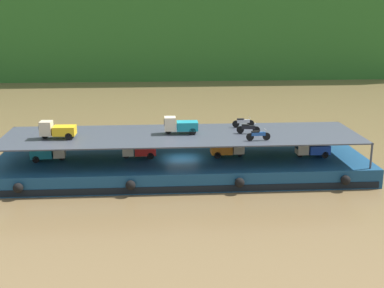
# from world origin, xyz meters

# --- Properties ---
(ground_plane) EXTENTS (400.00, 400.00, 0.00)m
(ground_plane) POSITION_xyz_m (0.00, 0.00, 0.00)
(ground_plane) COLOR brown
(cargo_barge) EXTENTS (30.20, 9.12, 1.50)m
(cargo_barge) POSITION_xyz_m (0.00, -0.03, 0.75)
(cargo_barge) COLOR navy
(cargo_barge) RESTS_ON ground
(cargo_rack) EXTENTS (28.60, 7.73, 2.00)m
(cargo_rack) POSITION_xyz_m (0.00, 0.00, 3.44)
(cargo_rack) COLOR #383D47
(cargo_rack) RESTS_ON cargo_barge
(mini_truck_lower_stern) EXTENTS (2.79, 1.28, 1.38)m
(mini_truck_lower_stern) POSITION_xyz_m (-10.69, 0.17, 2.19)
(mini_truck_lower_stern) COLOR teal
(mini_truck_lower_stern) RESTS_ON cargo_barge
(mini_truck_lower_aft) EXTENTS (2.80, 1.30, 1.38)m
(mini_truck_lower_aft) POSITION_xyz_m (-3.57, 0.41, 2.19)
(mini_truck_lower_aft) COLOR red
(mini_truck_lower_aft) RESTS_ON cargo_barge
(mini_truck_lower_mid) EXTENTS (2.77, 1.26, 1.38)m
(mini_truck_lower_mid) POSITION_xyz_m (3.81, 0.29, 2.19)
(mini_truck_lower_mid) COLOR orange
(mini_truck_lower_mid) RESTS_ON cargo_barge
(mini_truck_lower_fore) EXTENTS (2.77, 1.25, 1.38)m
(mini_truck_lower_fore) POSITION_xyz_m (10.68, -0.27, 2.19)
(mini_truck_lower_fore) COLOR #1E47B7
(mini_truck_lower_fore) RESTS_ON cargo_barge
(mini_truck_upper_stern) EXTENTS (2.78, 1.26, 1.38)m
(mini_truck_upper_stern) POSITION_xyz_m (-9.78, -0.55, 4.19)
(mini_truck_upper_stern) COLOR gold
(mini_truck_upper_stern) RESTS_ON cargo_rack
(mini_truck_upper_mid) EXTENTS (2.75, 1.22, 1.38)m
(mini_truck_upper_mid) POSITION_xyz_m (-0.11, 0.40, 4.19)
(mini_truck_upper_mid) COLOR teal
(mini_truck_upper_mid) RESTS_ON cargo_rack
(motorcycle_upper_port) EXTENTS (1.90, 0.55, 0.87)m
(motorcycle_upper_port) POSITION_xyz_m (5.74, -2.32, 3.93)
(motorcycle_upper_port) COLOR black
(motorcycle_upper_port) RESTS_ON cargo_rack
(motorcycle_upper_centre) EXTENTS (1.90, 0.55, 0.87)m
(motorcycle_upper_centre) POSITION_xyz_m (5.38, 0.00, 3.93)
(motorcycle_upper_centre) COLOR black
(motorcycle_upper_centre) RESTS_ON cargo_rack
(motorcycle_upper_stbd) EXTENTS (1.90, 0.55, 0.87)m
(motorcycle_upper_stbd) POSITION_xyz_m (5.36, 2.32, 3.93)
(motorcycle_upper_stbd) COLOR black
(motorcycle_upper_stbd) RESTS_ON cargo_rack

